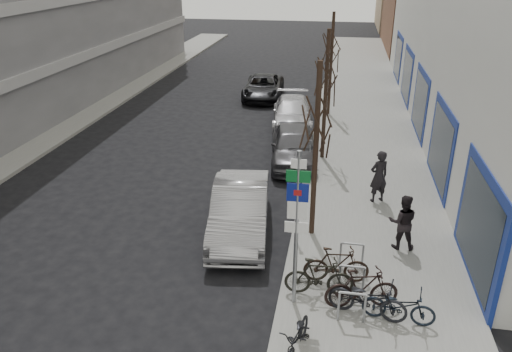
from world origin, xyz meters
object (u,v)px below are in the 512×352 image
at_px(bike_rack, 352,276).
at_px(bike_far_inner, 336,265).
at_px(lane_car, 263,87).
at_px(bike_mid_curb, 399,303).
at_px(bike_mid_inner, 319,277).
at_px(highway_sign_pole, 297,221).
at_px(pedestrian_far, 403,222).
at_px(parked_car_mid, 293,145).
at_px(meter_back, 318,113).
at_px(meter_mid, 310,152).
at_px(parked_car_front, 240,210).
at_px(meter_front, 296,217).
at_px(bike_far_curb, 368,296).
at_px(tree_mid, 327,65).
at_px(pedestrian_near, 379,176).
at_px(tree_far, 332,40).
at_px(bike_near_right, 362,288).
at_px(tree_near, 318,110).
at_px(bike_near_left, 298,335).
at_px(parked_car_back, 292,113).

height_order(bike_rack, bike_far_inner, bike_far_inner).
bearing_deg(lane_car, bike_mid_curb, -75.36).
bearing_deg(bike_rack, bike_mid_inner, -166.96).
xyz_separation_m(highway_sign_pole, pedestrian_far, (2.84, 3.10, -1.45)).
bearing_deg(parked_car_mid, meter_back, 73.60).
distance_m(meter_mid, parked_car_front, 5.43).
bearing_deg(meter_front, bike_far_curb, -57.96).
distance_m(tree_mid, bike_far_curb, 10.88).
bearing_deg(bike_mid_inner, bike_far_curb, -122.53).
height_order(highway_sign_pole, meter_front, highway_sign_pole).
bearing_deg(pedestrian_near, bike_mid_inner, 44.09).
height_order(meter_back, lane_car, meter_back).
bearing_deg(parked_car_mid, bike_mid_inner, -87.04).
relative_size(meter_front, pedestrian_far, 0.74).
xyz_separation_m(tree_mid, bike_far_curb, (1.57, -10.22, -3.38)).
height_order(tree_far, bike_mid_curb, tree_far).
xyz_separation_m(meter_mid, bike_near_right, (1.88, -8.43, -0.21)).
xyz_separation_m(tree_near, parked_car_front, (-2.25, -0.12, -3.30)).
xyz_separation_m(bike_mid_inner, bike_far_curb, (1.18, -0.63, 0.04)).
bearing_deg(highway_sign_pole, bike_near_left, -81.69).
distance_m(bike_mid_inner, parked_car_mid, 9.23).
xyz_separation_m(tree_near, meter_front, (-0.45, -0.50, -3.19)).
xyz_separation_m(bike_near_right, parked_car_back, (-3.19, 14.38, 0.00)).
height_order(parked_car_back, pedestrian_far, pedestrian_far).
height_order(tree_far, lane_car, tree_far).
relative_size(highway_sign_pole, tree_far, 0.76).
bearing_deg(meter_front, pedestrian_near, 50.51).
bearing_deg(parked_car_mid, tree_mid, 15.57).
height_order(tree_mid, meter_front, tree_mid).
height_order(meter_mid, meter_back, same).
relative_size(bike_rack, bike_near_left, 1.37).
relative_size(bike_near_left, parked_car_back, 0.34).
distance_m(parked_car_front, pedestrian_far, 4.90).
xyz_separation_m(bike_far_inner, parked_car_mid, (-2.00, 8.47, 0.11)).
height_order(bike_near_left, bike_far_curb, bike_far_curb).
relative_size(highway_sign_pole, bike_mid_inner, 2.37).
relative_size(bike_far_curb, parked_car_back, 0.38).
bearing_deg(bike_mid_curb, parked_car_front, 58.32).
bearing_deg(bike_far_curb, bike_rack, 36.16).
bearing_deg(pedestrian_near, bike_mid_curb, 62.52).
bearing_deg(bike_near_left, highway_sign_pole, 108.91).
bearing_deg(bike_mid_inner, parked_car_front, 37.32).
relative_size(tree_far, bike_far_inner, 3.16).
distance_m(bike_mid_curb, parked_car_front, 5.84).
relative_size(bike_rack, bike_near_right, 1.23).
bearing_deg(tree_near, parked_car_mid, 101.30).
xyz_separation_m(bike_rack, tree_mid, (-1.20, 9.40, 3.44)).
bearing_deg(parked_car_front, highway_sign_pole, -66.39).
relative_size(meter_mid, bike_mid_curb, 0.75).
bearing_deg(bike_rack, meter_mid, 101.80).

